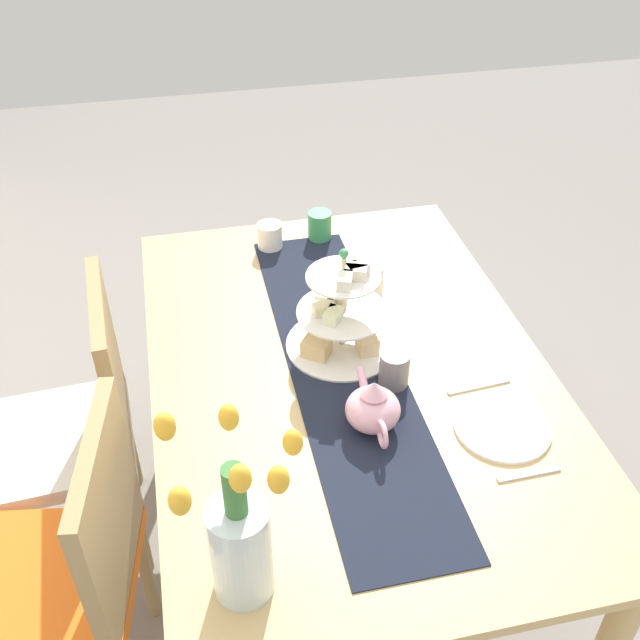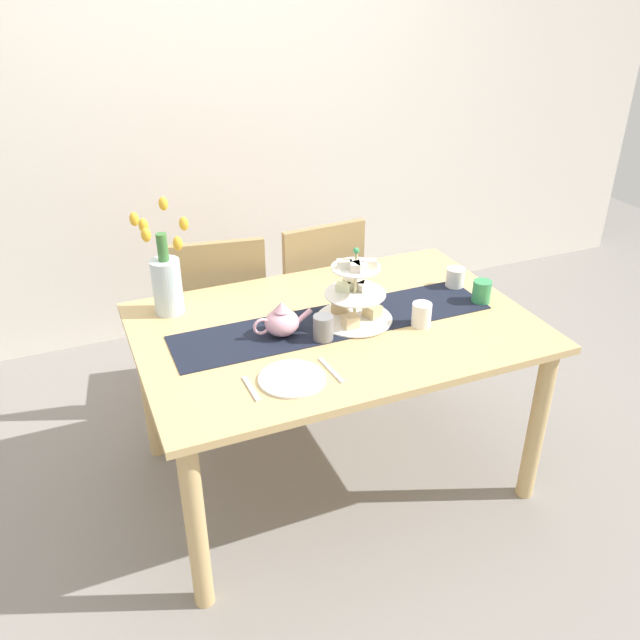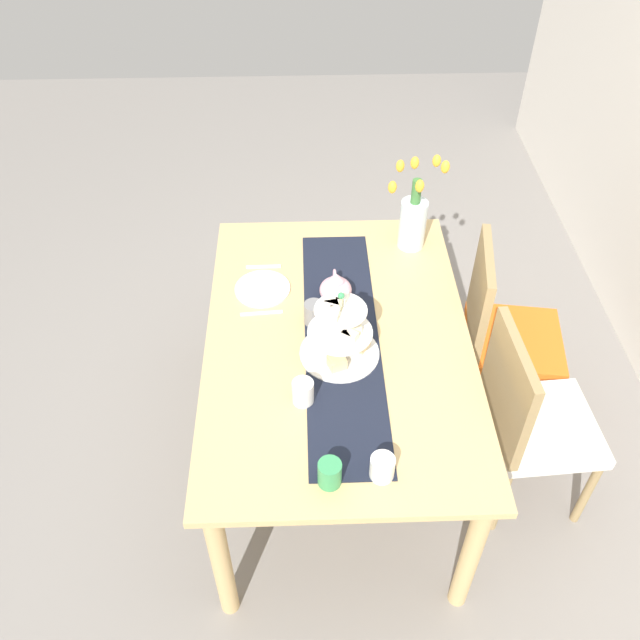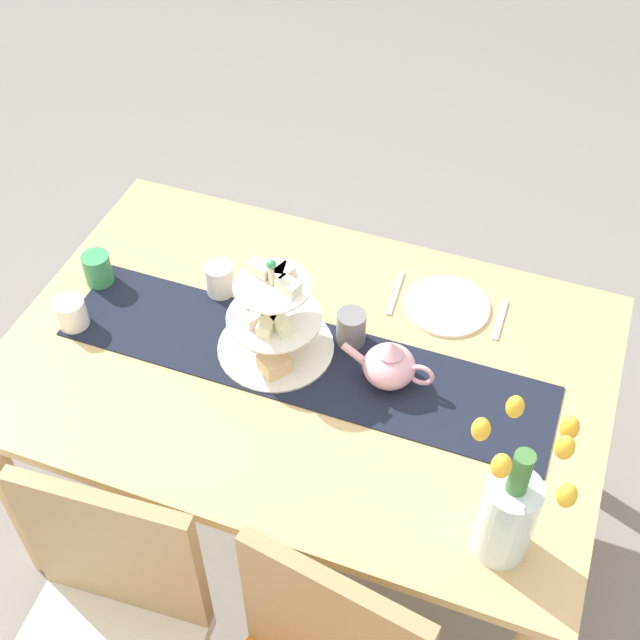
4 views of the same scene
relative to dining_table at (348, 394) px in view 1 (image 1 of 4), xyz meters
The scene contains 15 objects.
ground_plane 0.65m from the dining_table, ahead, with size 8.00×8.00×0.00m, color gray.
dining_table is the anchor object (origin of this frame).
chair_left 0.80m from the dining_table, 110.80° to the left, with size 0.48×0.48×0.91m.
chair_right 0.78m from the dining_table, 74.17° to the left, with size 0.45×0.45×0.91m.
table_runner 0.11m from the dining_table, 90.00° to the left, with size 1.28×0.28×0.00m, color black.
tiered_cake_stand 0.22m from the dining_table, ahead, with size 0.30×0.30×0.30m.
teapot 0.27m from the dining_table, behind, with size 0.24×0.13×0.14m.
tulip_vase 0.72m from the dining_table, 148.52° to the left, with size 0.21×0.24×0.45m.
cream_jug 0.64m from the dining_table, ahead, with size 0.08×0.08×0.09m, color white.
dinner_plate_left 0.43m from the dining_table, 134.52° to the right, with size 0.23×0.23×0.01m, color white.
fork_left 0.54m from the dining_table, 145.74° to the right, with size 0.02×0.15×0.01m, color silver.
knife_left 0.35m from the dining_table, 116.51° to the right, with size 0.01×0.17×0.01m, color silver.
mug_grey 0.20m from the dining_table, 134.82° to the right, with size 0.08×0.08×0.10m, color slate.
mug_white_text 0.36m from the dining_table, 24.82° to the right, with size 0.08×0.08×0.10m, color white.
mug_orange 0.65m from the dining_table, ahead, with size 0.08×0.08×0.10m, color #389356.
Camera 1 is at (-1.39, 0.39, 2.03)m, focal length 41.49 mm.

